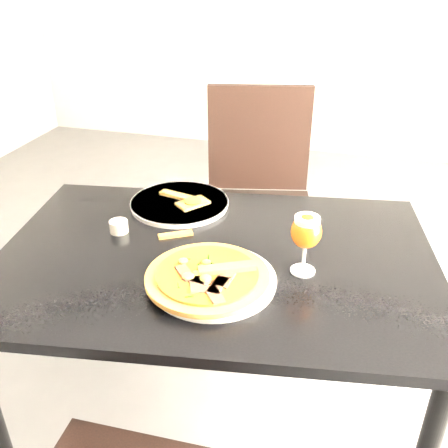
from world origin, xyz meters
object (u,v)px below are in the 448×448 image
(pizza, at_px, (208,276))
(chair_far, at_px, (258,198))
(beer_glass, at_px, (306,232))
(dining_table, at_px, (216,281))

(pizza, bearing_deg, chair_far, 94.02)
(chair_far, height_order, pizza, chair_far)
(chair_far, height_order, beer_glass, chair_far)
(dining_table, relative_size, chair_far, 1.31)
(chair_far, distance_m, beer_glass, 0.91)
(dining_table, distance_m, pizza, 0.18)
(pizza, height_order, beer_glass, beer_glass)
(dining_table, height_order, beer_glass, beer_glass)
(dining_table, relative_size, pizza, 4.21)
(chair_far, distance_m, pizza, 0.95)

